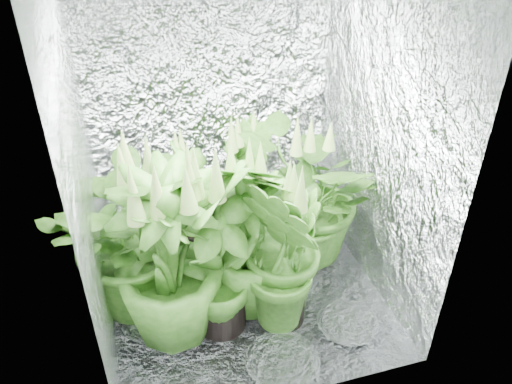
{
  "coord_description": "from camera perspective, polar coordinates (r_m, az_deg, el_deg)",
  "views": [
    {
      "loc": [
        -0.57,
        -2.24,
        2.22
      ],
      "look_at": [
        0.08,
        0.0,
        0.71
      ],
      "focal_mm": 35.0,
      "sensor_mm": 36.0,
      "label": 1
    }
  ],
  "objects": [
    {
      "name": "plant_d",
      "position": [
        2.79,
        -0.62,
        -4.99
      ],
      "size": [
        0.75,
        0.75,
        1.08
      ],
      "rotation": [
        0.0,
        0.0,
        2.63
      ],
      "color": "black",
      "rests_on": "ground"
    },
    {
      "name": "ground",
      "position": [
        3.2,
        -1.34,
        -10.97
      ],
      "size": [
        1.6,
        1.6,
        0.0
      ],
      "primitive_type": "plane",
      "color": "white",
      "rests_on": "ground"
    },
    {
      "name": "plant_g",
      "position": [
        2.7,
        3.35,
        -7.03
      ],
      "size": [
        0.55,
        0.55,
        1.04
      ],
      "rotation": [
        0.0,
        0.0,
        4.67
      ],
      "color": "black",
      "rests_on": "ground"
    },
    {
      "name": "circulation_fan",
      "position": [
        3.43,
        7.9,
        -4.95
      ],
      "size": [
        0.16,
        0.26,
        0.31
      ],
      "rotation": [
        0.0,
        0.0,
        0.29
      ],
      "color": "black",
      "rests_on": "ground"
    },
    {
      "name": "plant_c",
      "position": [
        3.47,
        -1.23,
        1.24
      ],
      "size": [
        0.47,
        0.47,
        0.89
      ],
      "rotation": [
        0.0,
        0.0,
        1.5
      ],
      "color": "black",
      "rests_on": "ground"
    },
    {
      "name": "plant_e",
      "position": [
        3.14,
        6.44,
        -0.83
      ],
      "size": [
        1.16,
        1.16,
        1.02
      ],
      "rotation": [
        0.0,
        0.0,
        3.69
      ],
      "color": "black",
      "rests_on": "ground"
    },
    {
      "name": "plant_f",
      "position": [
        2.64,
        -4.36,
        -6.86
      ],
      "size": [
        0.77,
        0.77,
        1.15
      ],
      "rotation": [
        0.0,
        0.0,
        4.11
      ],
      "color": "black",
      "rests_on": "ground"
    },
    {
      "name": "plant_a",
      "position": [
        2.86,
        -13.6,
        -4.58
      ],
      "size": [
        0.94,
        0.94,
        1.1
      ],
      "rotation": [
        0.0,
        0.0,
        6.24
      ],
      "color": "black",
      "rests_on": "ground"
    },
    {
      "name": "walls",
      "position": [
        2.61,
        -1.62,
        5.07
      ],
      "size": [
        1.62,
        1.62,
        2.0
      ],
      "color": "white",
      "rests_on": "ground"
    },
    {
      "name": "plant_h",
      "position": [
        2.64,
        -10.06,
        -7.74
      ],
      "size": [
        0.64,
        0.64,
        1.13
      ],
      "rotation": [
        0.0,
        0.0,
        6.15
      ],
      "color": "black",
      "rests_on": "ground"
    },
    {
      "name": "plant_label",
      "position": [
        2.82,
        4.45,
        -10.08
      ],
      "size": [
        0.05,
        0.03,
        0.08
      ],
      "primitive_type": "cube",
      "rotation": [
        -0.21,
        0.0,
        0.08
      ],
      "color": "white",
      "rests_on": "plant_g"
    },
    {
      "name": "plant_b",
      "position": [
        3.23,
        -6.85,
        -1.44
      ],
      "size": [
        0.59,
        0.59,
        0.91
      ],
      "rotation": [
        0.0,
        0.0,
        1.04
      ],
      "color": "black",
      "rests_on": "ground"
    }
  ]
}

